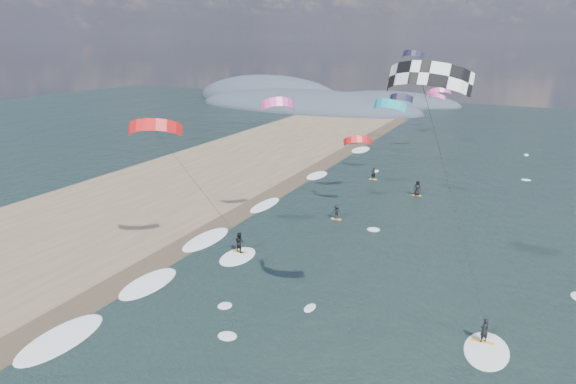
% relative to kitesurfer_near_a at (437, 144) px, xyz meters
% --- Properties ---
extents(ground, '(260.00, 260.00, 0.00)m').
position_rel_kitesurfer_near_a_xyz_m(ground, '(-10.68, -4.64, -13.19)').
color(ground, black).
rests_on(ground, ground).
extents(sand_strip, '(26.00, 240.00, 0.00)m').
position_rel_kitesurfer_near_a_xyz_m(sand_strip, '(-34.68, 5.36, -13.19)').
color(sand_strip, brown).
rests_on(sand_strip, ground).
extents(wet_sand_strip, '(3.00, 240.00, 0.00)m').
position_rel_kitesurfer_near_a_xyz_m(wet_sand_strip, '(-22.68, 5.36, -13.19)').
color(wet_sand_strip, '#382D23').
rests_on(wet_sand_strip, ground).
extents(coastal_hills, '(80.00, 41.00, 15.00)m').
position_rel_kitesurfer_near_a_xyz_m(coastal_hills, '(-55.52, 103.22, -13.19)').
color(coastal_hills, '#3D4756').
rests_on(coastal_hills, ground).
extents(kitesurfer_near_a, '(7.67, 8.45, 17.46)m').
position_rel_kitesurfer_near_a_xyz_m(kitesurfer_near_a, '(0.00, 0.00, 0.00)').
color(kitesurfer_near_a, gold).
rests_on(kitesurfer_near_a, ground).
extents(kitesurfer_near_b, '(7.28, 9.04, 13.12)m').
position_rel_kitesurfer_near_a_xyz_m(kitesurfer_near_b, '(-19.86, 5.01, -4.63)').
color(kitesurfer_near_b, gold).
rests_on(kitesurfer_near_b, ground).
extents(far_kitesurfers, '(7.86, 16.94, 1.84)m').
position_rel_kitesurfer_near_a_xyz_m(far_kitesurfers, '(-10.51, 28.42, -12.34)').
color(far_kitesurfers, gold).
rests_on(far_kitesurfers, ground).
extents(bg_kite_field, '(11.43, 71.75, 10.35)m').
position_rel_kitesurfer_near_a_xyz_m(bg_kite_field, '(-11.66, 50.98, -2.17)').
color(bg_kite_field, teal).
rests_on(bg_kite_field, ground).
extents(shoreline_surf, '(2.40, 79.40, 0.11)m').
position_rel_kitesurfer_near_a_xyz_m(shoreline_surf, '(-21.48, 10.11, -13.19)').
color(shoreline_surf, white).
rests_on(shoreline_surf, ground).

